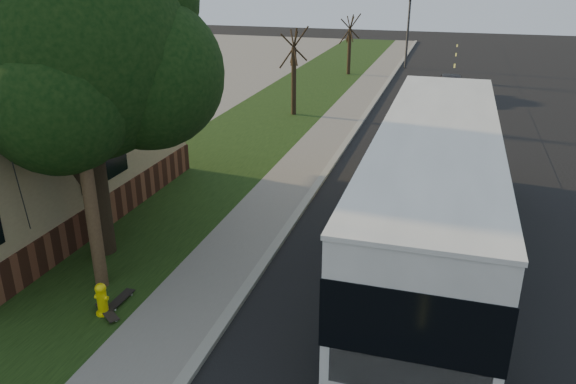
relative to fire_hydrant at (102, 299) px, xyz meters
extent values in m
plane|color=black|center=(2.60, 0.00, -0.43)|extent=(120.00, 120.00, 0.00)
cube|color=black|center=(6.60, 10.00, -0.43)|extent=(8.00, 80.00, 0.01)
cube|color=gray|center=(2.60, 10.00, -0.37)|extent=(0.25, 80.00, 0.12)
cube|color=slate|center=(1.60, 10.00, -0.39)|extent=(2.00, 80.00, 0.08)
cube|color=black|center=(-1.90, 10.00, -0.40)|extent=(5.00, 80.00, 0.07)
cylinder|color=yellow|center=(0.00, 0.00, -0.09)|extent=(0.22, 0.22, 0.55)
sphere|color=yellow|center=(0.00, 0.00, 0.26)|extent=(0.24, 0.24, 0.24)
cylinder|color=yellow|center=(0.00, 0.00, 0.04)|extent=(0.30, 0.10, 0.10)
cylinder|color=yellow|center=(0.00, 0.00, 0.04)|extent=(0.10, 0.18, 0.10)
cylinder|color=yellow|center=(0.00, 0.00, -0.34)|extent=(0.32, 0.32, 0.04)
cylinder|color=#473321|center=(-0.70, 1.00, 4.14)|extent=(0.30, 0.30, 9.00)
cylinder|color=#2D2D30|center=(-1.60, -0.10, 3.37)|extent=(2.52, 3.21, 7.60)
cylinder|color=black|center=(-1.60, 2.50, 1.64)|extent=(0.56, 0.56, 4.00)
sphere|color=black|center=(-1.60, 2.50, 4.84)|extent=(5.20, 5.20, 5.20)
sphere|color=black|center=(-0.20, 3.10, 4.24)|extent=(3.60, 3.60, 3.60)
sphere|color=black|center=(-2.80, 2.10, 4.54)|extent=(3.80, 3.80, 3.80)
sphere|color=black|center=(-1.30, 1.20, 3.94)|extent=(3.20, 3.20, 3.20)
sphere|color=black|center=(-2.20, 3.90, 5.24)|extent=(3.40, 3.40, 3.40)
sphere|color=black|center=(-0.70, 3.70, 5.84)|extent=(3.00, 3.00, 3.00)
cylinder|color=black|center=(-0.90, 18.00, 1.29)|extent=(0.24, 0.24, 3.30)
cylinder|color=black|center=(-0.90, 18.00, 2.94)|extent=(1.38, 0.57, 2.01)
cylinder|color=black|center=(-0.90, 18.00, 2.94)|extent=(0.74, 1.21, 1.58)
cylinder|color=black|center=(-0.90, 18.00, 2.94)|extent=(0.65, 1.05, 1.95)
cylinder|color=black|center=(-0.90, 18.00, 2.94)|extent=(1.28, 0.53, 1.33)
cylinder|color=black|center=(-0.90, 18.00, 2.94)|extent=(0.75, 1.21, 1.70)
cylinder|color=black|center=(-0.40, 30.00, 1.15)|extent=(0.24, 0.24, 3.03)
cylinder|color=black|center=(-0.40, 30.00, 2.66)|extent=(1.38, 0.57, 2.01)
cylinder|color=black|center=(-0.40, 30.00, 2.66)|extent=(0.74, 1.21, 1.58)
cylinder|color=black|center=(-0.40, 30.00, 2.66)|extent=(0.65, 1.05, 1.95)
cylinder|color=black|center=(-0.40, 30.00, 2.66)|extent=(1.28, 0.53, 1.33)
cylinder|color=black|center=(-0.40, 30.00, 2.66)|extent=(0.75, 1.21, 1.70)
cylinder|color=#2D2D30|center=(3.10, 34.00, 2.32)|extent=(0.16, 0.16, 5.50)
imported|color=black|center=(3.10, 34.00, 4.07)|extent=(0.18, 0.22, 1.10)
cube|color=silver|center=(6.51, 4.73, 1.56)|extent=(2.69, 12.90, 2.90)
cube|color=#164F23|center=(6.51, 4.73, 0.05)|extent=(2.71, 12.92, 0.59)
cube|color=black|center=(6.51, 4.73, 1.77)|extent=(2.73, 12.94, 1.18)
cube|color=black|center=(6.51, -1.69, 1.40)|extent=(2.39, 0.06, 1.72)
cube|color=yellow|center=(6.51, -1.68, 2.85)|extent=(1.72, 0.06, 0.38)
cube|color=silver|center=(6.51, 4.73, 3.03)|extent=(2.74, 12.95, 0.08)
cylinder|color=black|center=(5.17, 0.00, 0.06)|extent=(0.30, 0.99, 0.99)
cylinder|color=black|center=(7.86, 0.00, 0.06)|extent=(0.30, 0.99, 0.99)
cylinder|color=black|center=(5.17, 3.66, 0.06)|extent=(0.30, 0.99, 0.99)
cylinder|color=black|center=(7.86, 3.66, 0.06)|extent=(0.30, 0.99, 0.99)
cylinder|color=black|center=(5.17, 9.47, 0.06)|extent=(0.30, 0.99, 0.99)
cylinder|color=black|center=(7.86, 9.47, 0.06)|extent=(0.30, 0.99, 0.99)
cube|color=black|center=(0.10, 0.47, -0.29)|extent=(0.25, 0.92, 0.02)
cylinder|color=silver|center=(0.09, 0.15, -0.33)|extent=(0.21, 0.06, 0.06)
cylinder|color=silver|center=(0.11, 0.79, -0.33)|extent=(0.21, 0.06, 0.06)
cube|color=black|center=(0.10, -0.01, -0.29)|extent=(0.83, 0.69, 0.02)
cylinder|color=silver|center=(0.35, -0.19, -0.34)|extent=(0.16, 0.19, 0.05)
cylinder|color=silver|center=(-0.15, 0.16, -0.34)|extent=(0.16, 0.19, 0.05)
cube|color=black|center=(-5.33, 3.38, 0.26)|extent=(1.87, 1.69, 1.31)
cube|color=black|center=(-5.33, 3.38, 0.96)|extent=(1.94, 1.76, 0.09)
imported|color=black|center=(6.52, 24.34, 0.25)|extent=(1.71, 4.05, 1.37)
camera|label=1|loc=(6.73, -8.68, 6.60)|focal=35.00mm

